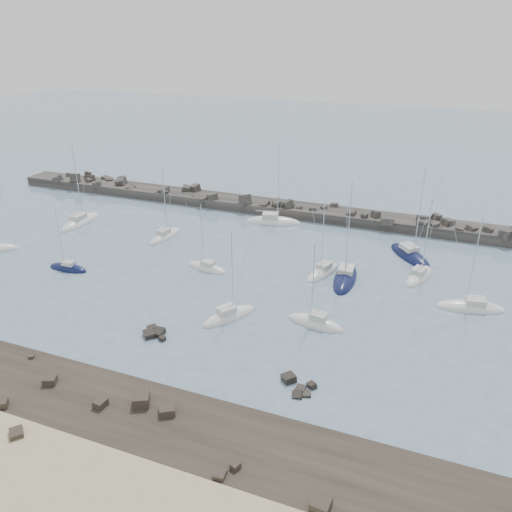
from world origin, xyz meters
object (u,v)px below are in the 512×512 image
at_px(sailboat_4, 273,222).
at_px(sailboat_13, 345,278).
at_px(sailboat_1, 80,222).
at_px(sailboat_6, 323,273).
at_px(sailboat_9, 315,324).
at_px(sailboat_8, 410,256).
at_px(sailboat_7, 229,317).
at_px(sailboat_2, 68,269).
at_px(sailboat_3, 165,236).
at_px(sailboat_5, 207,268).
at_px(sailboat_10, 419,277).
at_px(sailboat_11, 471,308).

relative_size(sailboat_4, sailboat_13, 1.03).
distance_m(sailboat_1, sailboat_6, 47.44).
height_order(sailboat_6, sailboat_9, sailboat_6).
bearing_deg(sailboat_8, sailboat_7, -125.57).
relative_size(sailboat_2, sailboat_13, 0.66).
relative_size(sailboat_8, sailboat_9, 1.35).
height_order(sailboat_2, sailboat_7, sailboat_7).
relative_size(sailboat_3, sailboat_8, 0.82).
bearing_deg(sailboat_9, sailboat_1, 159.93).
xyz_separation_m(sailboat_5, sailboat_13, (20.12, 4.16, 0.01)).
height_order(sailboat_3, sailboat_10, sailboat_3).
bearing_deg(sailboat_9, sailboat_2, 177.76).
bearing_deg(sailboat_10, sailboat_5, -164.04).
bearing_deg(sailboat_1, sailboat_6, -5.16).
bearing_deg(sailboat_3, sailboat_5, -35.21).
distance_m(sailboat_4, sailboat_8, 26.09).
bearing_deg(sailboat_13, sailboat_10, 24.07).
xyz_separation_m(sailboat_2, sailboat_8, (47.39, 23.12, 0.02)).
distance_m(sailboat_2, sailboat_6, 38.09).
height_order(sailboat_10, sailboat_13, sailboat_13).
distance_m(sailboat_5, sailboat_9, 21.35).
bearing_deg(sailboat_2, sailboat_13, 16.68).
bearing_deg(sailboat_3, sailboat_7, -43.73).
distance_m(sailboat_8, sailboat_9, 26.15).
xyz_separation_m(sailboat_1, sailboat_2, (11.24, -16.70, -0.01)).
height_order(sailboat_1, sailboat_11, sailboat_1).
relative_size(sailboat_6, sailboat_9, 1.03).
bearing_deg(sailboat_6, sailboat_2, -160.94).
bearing_deg(sailboat_6, sailboat_5, -164.01).
bearing_deg(sailboat_4, sailboat_1, -158.78).
distance_m(sailboat_7, sailboat_8, 33.14).
distance_m(sailboat_4, sailboat_11, 39.70).
bearing_deg(sailboat_2, sailboat_3, 66.81).
xyz_separation_m(sailboat_5, sailboat_6, (16.68, 4.78, 0.01)).
relative_size(sailboat_1, sailboat_9, 1.36).
height_order(sailboat_1, sailboat_3, sailboat_1).
bearing_deg(sailboat_1, sailboat_10, -0.43).
height_order(sailboat_11, sailboat_13, sailboat_13).
xyz_separation_m(sailboat_3, sailboat_11, (49.29, -6.93, -0.01)).
bearing_deg(sailboat_11, sailboat_10, 135.52).
relative_size(sailboat_4, sailboat_9, 1.39).
height_order(sailboat_7, sailboat_13, sailboat_13).
bearing_deg(sailboat_7, sailboat_11, 25.19).
distance_m(sailboat_2, sailboat_11, 57.08).
height_order(sailboat_5, sailboat_7, sailboat_7).
bearing_deg(sailboat_3, sailboat_1, 178.91).
bearing_deg(sailboat_1, sailboat_13, -5.50).
xyz_separation_m(sailboat_3, sailboat_4, (15.13, 13.31, 0.01)).
bearing_deg(sailboat_1, sailboat_9, -20.07).
bearing_deg(sailboat_1, sailboat_7, -27.56).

